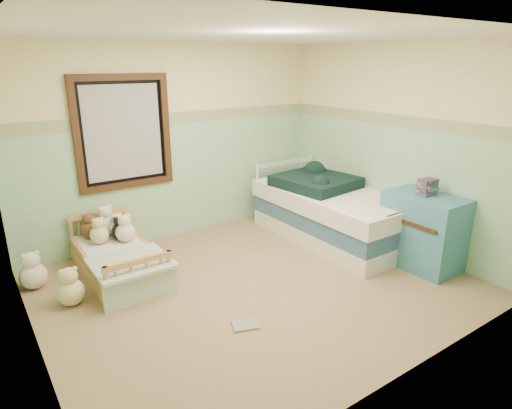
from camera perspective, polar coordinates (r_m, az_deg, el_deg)
floor at (r=4.74m, az=-0.01°, el=-10.42°), size 4.20×3.60×0.02m
ceiling at (r=4.16m, az=-0.01°, el=21.67°), size 4.20×3.60×0.02m
wall_back at (r=5.82m, az=-10.28°, el=7.93°), size 4.20×0.04×2.50m
wall_front at (r=3.04m, az=19.75°, el=-2.28°), size 4.20×0.04×2.50m
wall_left at (r=3.57m, az=-28.90°, el=-0.54°), size 0.04×3.60×2.50m
wall_right at (r=5.72m, az=17.70°, el=7.19°), size 0.04×3.60×2.50m
wainscot_mint at (r=5.91m, az=-9.95°, el=3.14°), size 4.20×0.01×1.50m
border_strip at (r=5.75m, az=-10.40°, el=11.09°), size 4.20×0.01×0.15m
window_frame at (r=5.50m, az=-16.92°, el=8.97°), size 1.16×0.06×1.36m
window_blinds at (r=5.51m, az=-16.95°, el=8.98°), size 0.92×0.01×1.12m
toddler_bed_frame at (r=5.12m, az=-17.48°, el=-7.78°), size 0.70×1.40×0.18m
toddler_mattress at (r=5.06m, az=-17.64°, el=-6.25°), size 0.64×1.34×0.12m
patchwork_quilt at (r=4.64m, az=-16.06°, el=-7.30°), size 0.76×0.70×0.03m
plush_bed_brown at (r=5.41m, az=-20.94°, el=-3.10°), size 0.21×0.21×0.21m
plush_bed_white at (r=5.45m, az=-18.94°, el=-2.52°), size 0.25×0.25×0.25m
plush_bed_tan at (r=5.22m, az=-19.80°, el=-3.74°), size 0.21×0.21×0.21m
plush_bed_dark at (r=5.28m, az=-17.39°, el=-3.36°), size 0.19×0.19×0.19m
plush_floor_cream at (r=5.14m, az=-27.08°, el=-8.32°), size 0.27×0.27×0.27m
plush_floor_tan at (r=4.66m, az=-23.06°, el=-10.50°), size 0.26×0.26×0.26m
twin_bed_frame at (r=5.91m, az=9.87°, el=-3.38°), size 1.05×2.11×0.22m
twin_boxspring at (r=5.84m, az=9.98°, el=-1.37°), size 1.05×2.11×0.22m
twin_mattress at (r=5.77m, az=10.10°, el=0.69°), size 1.09×2.15×0.22m
teal_blanket at (r=5.89m, az=7.81°, el=3.00°), size 1.00×1.05×0.14m
dresser at (r=5.32m, az=20.98°, el=-3.23°), size 0.53×0.85×0.85m
book_stack at (r=5.17m, az=21.47°, el=2.15°), size 0.20×0.17×0.18m
red_pillow at (r=4.96m, az=-14.10°, el=-8.31°), size 0.38×0.37×0.18m
floor_book at (r=4.06m, az=-1.42°, el=-15.43°), size 0.28×0.25×0.02m
extra_plush_0 at (r=5.36m, az=-17.59°, el=-3.03°), size 0.19×0.19×0.19m
extra_plush_1 at (r=5.18m, az=-16.70°, el=-3.51°), size 0.22×0.22×0.22m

